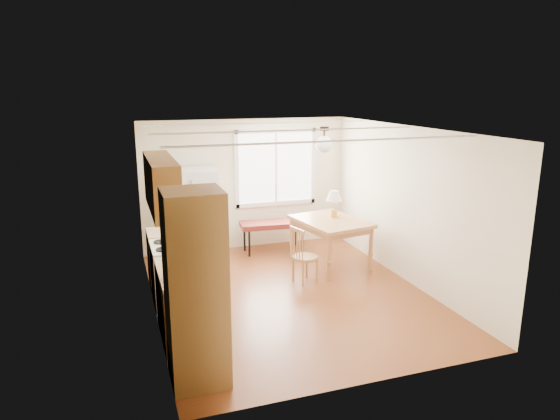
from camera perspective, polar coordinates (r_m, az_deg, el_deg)
name	(u,v)px	position (r m, az deg, el deg)	size (l,w,h in m)	color
room_shell	(290,215)	(7.34, 1.13, -0.57)	(4.60, 5.60, 2.62)	#5D2A13
kitchen_run	(179,269)	(6.49, -11.43, -6.62)	(0.65, 3.40, 2.20)	brown
window_unit	(276,168)	(9.76, -0.48, 4.87)	(1.64, 0.05, 1.51)	white
pendant_light	(324,143)	(7.78, 5.05, 7.60)	(0.26, 0.26, 0.40)	black
refrigerator	(199,214)	(9.19, -9.25, -0.46)	(0.74, 0.74, 1.66)	white
bench	(273,225)	(9.52, -0.75, -1.72)	(1.30, 0.58, 0.58)	#5E1C16
dining_table	(330,225)	(8.76, 5.79, -1.76)	(1.22, 1.49, 0.83)	#A36D3E
chair	(301,252)	(7.99, 2.40, -4.82)	(0.44, 0.43, 0.91)	#A36D3E
table_lamp	(334,198)	(8.85, 6.20, 1.38)	(0.27, 0.27, 0.48)	gold
coffee_maker	(182,263)	(6.13, -11.16, -5.94)	(0.19, 0.25, 0.36)	black
kettle	(178,266)	(6.15, -11.58, -6.24)	(0.12, 0.12, 0.24)	red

